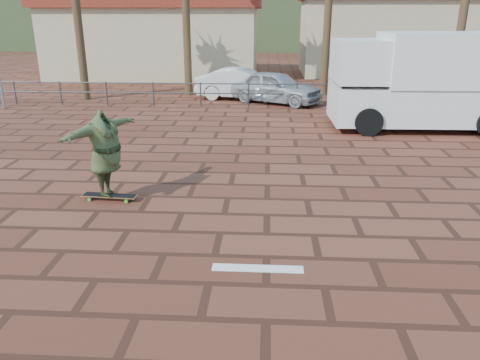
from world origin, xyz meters
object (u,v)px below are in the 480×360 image
longboard (110,196)px  campervan (427,79)px  car_silver (275,87)px  skateboarder (105,154)px  car_white (243,84)px

longboard → campervan: bearing=44.4°
campervan → car_silver: campervan is taller
skateboarder → car_silver: 12.13m
longboard → car_silver: size_ratio=0.29×
longboard → campervan: size_ratio=0.19×
skateboarder → campervan: campervan is taller
skateboarder → campervan: 11.11m
skateboarder → car_silver: skateboarder is taller
skateboarder → car_silver: (3.58, 11.58, -0.32)m
longboard → skateboarder: bearing=4.5°
car_silver → car_white: 1.71m
campervan → car_silver: (-4.93, 4.47, -0.95)m
longboard → car_white: car_white is taller
campervan → skateboarder: bearing=-141.0°
longboard → car_silver: (3.58, 11.58, 0.60)m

